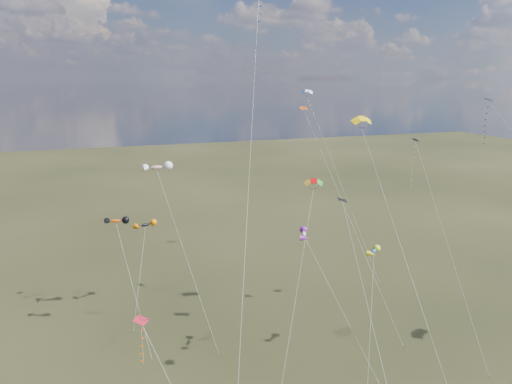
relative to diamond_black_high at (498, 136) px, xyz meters
name	(u,v)px	position (x,y,z in m)	size (l,w,h in m)	color
diamond_black_high	(498,136)	(0.00, 0.00, 0.00)	(14.44, 22.49, 30.41)	black
diamond_navy_tall	(258,37)	(-31.02, 4.51, 11.50)	(12.41, 28.09, 43.56)	#0D154B
diamond_black_mid	(361,276)	(-27.09, -12.49, -10.03)	(2.84, 18.92, 21.58)	black
diamond_red_low	(145,346)	(-45.93, -8.42, -15.67)	(5.87, 7.97, 12.61)	#AC192A
diamond_navy_right	(416,172)	(-9.66, 3.03, -4.67)	(1.52, 15.54, 25.36)	#0D0C52
diamond_orange_center	(331,175)	(-19.85, 7.06, -5.15)	(8.67, 14.89, 29.17)	#DE4F0D
parafoil_yellow	(363,120)	(-16.32, 5.91, 2.03)	(2.73, 23.60, 28.57)	yellow
parafoil_blue_white	(308,93)	(-13.16, 29.18, 4.74)	(7.93, 16.56, 31.27)	blue
parafoil_tricolor	(314,182)	(-24.03, 3.76, -5.11)	(11.03, 13.99, 21.30)	gold
novelty_black_orange	(145,225)	(-43.11, 18.32, -13.12)	(4.55, 7.93, 13.19)	black
novelty_orange_black	(116,221)	(-47.18, 12.78, -10.48)	(4.31, 9.33, 15.81)	#EA540A
novelty_white_purple	(304,234)	(-27.57, -1.53, -9.71)	(5.82, 14.33, 16.53)	white
novelty_redwhite_stripe	(157,168)	(-41.56, 14.23, -4.18)	(6.81, 12.54, 22.31)	#C0391D
novelty_blue_yellow	(374,252)	(-19.07, -2.58, -12.44)	(5.35, 7.69, 13.80)	#1468B3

